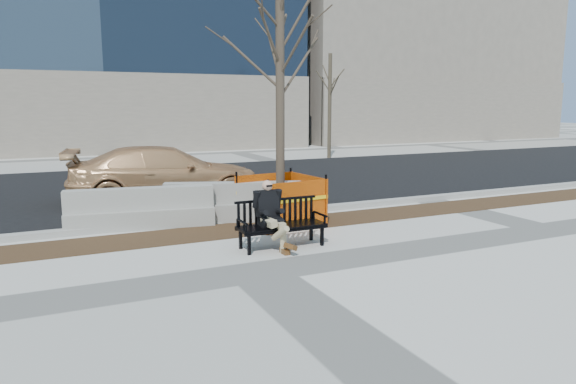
% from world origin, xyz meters
% --- Properties ---
extents(ground, '(120.00, 120.00, 0.00)m').
position_xyz_m(ground, '(0.00, 0.00, 0.00)').
color(ground, beige).
rests_on(ground, ground).
extents(mulch_strip, '(40.00, 1.20, 0.02)m').
position_xyz_m(mulch_strip, '(0.00, 2.60, 0.00)').
color(mulch_strip, '#47301C').
rests_on(mulch_strip, ground).
extents(asphalt_street, '(60.00, 10.40, 0.01)m').
position_xyz_m(asphalt_street, '(0.00, 8.80, 0.00)').
color(asphalt_street, black).
rests_on(asphalt_street, ground).
extents(curb, '(60.00, 0.25, 0.12)m').
position_xyz_m(curb, '(0.00, 3.55, 0.06)').
color(curb, '#9E9B93').
rests_on(curb, ground).
extents(bench, '(1.59, 0.57, 0.84)m').
position_xyz_m(bench, '(0.89, 1.08, 0.00)').
color(bench, black).
rests_on(bench, ground).
extents(seated_man, '(0.51, 0.84, 1.18)m').
position_xyz_m(seated_man, '(0.67, 1.12, 0.00)').
color(seated_man, black).
rests_on(seated_man, ground).
extents(tree_fence, '(2.40, 2.40, 5.38)m').
position_xyz_m(tree_fence, '(1.59, 2.71, 0.00)').
color(tree_fence, '#DB5906').
rests_on(tree_fence, ground).
extents(sedan, '(5.12, 2.67, 1.42)m').
position_xyz_m(sedan, '(0.02, 6.39, 0.00)').
color(sedan, tan).
rests_on(sedan, ground).
extents(jersey_barrier_left, '(2.96, 0.99, 0.83)m').
position_xyz_m(jersey_barrier_left, '(-1.10, 3.60, 0.00)').
color(jersey_barrier_left, '#99978F').
rests_on(jersey_barrier_left, ground).
extents(jersey_barrier_right, '(2.97, 1.55, 0.84)m').
position_xyz_m(jersey_barrier_right, '(0.83, 3.43, 0.00)').
color(jersey_barrier_right, gray).
rests_on(jersey_barrier_right, ground).
extents(far_tree_right, '(2.36, 2.36, 5.11)m').
position_xyz_m(far_tree_right, '(9.18, 14.14, 0.00)').
color(far_tree_right, '#4F4332').
rests_on(far_tree_right, ground).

